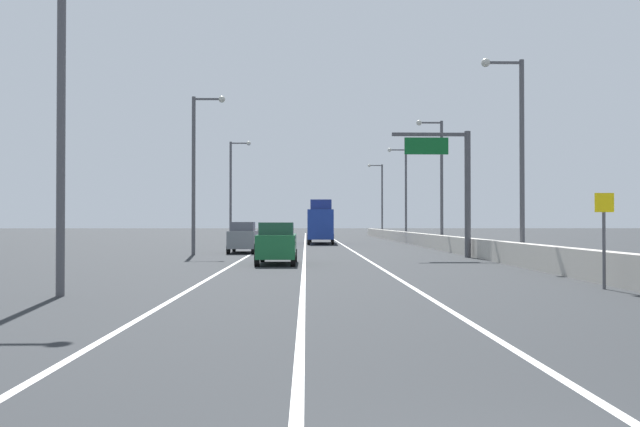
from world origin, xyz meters
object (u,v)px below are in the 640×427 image
(car_gray_1, at_px, (243,237))
(lamp_post_right_third, at_px, (439,175))
(overhead_sign_gantry, at_px, (455,178))
(lamp_post_left_near, at_px, (70,89))
(speed_advisory_sign, at_px, (604,233))
(car_green_0, at_px, (277,243))
(lamp_post_right_second, at_px, (517,146))
(lamp_post_left_mid, at_px, (198,163))
(lamp_post_right_fifth, at_px, (380,195))
(car_red_2, at_px, (315,230))
(lamp_post_right_fourth, at_px, (404,188))
(lamp_post_left_far, at_px, (233,185))
(box_truck, at_px, (321,223))

(car_gray_1, bearing_deg, lamp_post_right_third, 24.78)
(overhead_sign_gantry, xyz_separation_m, lamp_post_left_near, (-15.53, -19.84, 1.14))
(speed_advisory_sign, height_order, car_green_0, speed_advisory_sign)
(lamp_post_right_second, height_order, lamp_post_right_third, same)
(lamp_post_right_third, bearing_deg, lamp_post_left_mid, -151.30)
(lamp_post_right_fifth, distance_m, car_red_2, 10.48)
(overhead_sign_gantry, xyz_separation_m, car_red_2, (-7.60, 53.96, -3.71))
(lamp_post_right_fourth, xyz_separation_m, lamp_post_left_near, (-17.37, -52.46, 0.00))
(lamp_post_right_third, distance_m, lamp_post_left_near, 37.20)
(lamp_post_right_fourth, bearing_deg, speed_advisory_sign, -91.57)
(lamp_post_right_third, xyz_separation_m, lamp_post_left_far, (-17.85, 13.80, 0.00))
(car_gray_1, distance_m, car_red_2, 48.00)
(lamp_post_left_mid, xyz_separation_m, lamp_post_left_far, (-0.33, 23.39, 0.00))
(lamp_post_left_mid, distance_m, box_truck, 24.02)
(car_red_2, bearing_deg, lamp_post_right_third, -77.18)
(speed_advisory_sign, bearing_deg, car_green_0, 131.10)
(lamp_post_left_near, bearing_deg, overhead_sign_gantry, 51.95)
(car_gray_1, bearing_deg, lamp_post_left_near, -95.18)
(overhead_sign_gantry, bearing_deg, lamp_post_right_third, 82.67)
(lamp_post_left_far, relative_size, car_red_2, 2.45)
(car_red_2, bearing_deg, lamp_post_left_far, -107.58)
(lamp_post_left_near, distance_m, lamp_post_left_mid, 23.39)
(lamp_post_left_near, xyz_separation_m, lamp_post_left_mid, (-0.30, 23.39, 0.00))
(lamp_post_right_third, xyz_separation_m, lamp_post_right_fifth, (-0.19, 38.98, 0.00))
(lamp_post_right_fourth, bearing_deg, lamp_post_right_third, -90.43)
(speed_advisory_sign, distance_m, lamp_post_left_mid, 27.53)
(car_gray_1, relative_size, box_truck, 0.51)
(lamp_post_right_fifth, bearing_deg, lamp_post_left_far, -125.05)
(lamp_post_left_far, distance_m, car_gray_1, 21.42)
(car_green_0, bearing_deg, lamp_post_left_far, 100.10)
(lamp_post_right_third, relative_size, car_red_2, 2.45)
(car_red_2, height_order, box_truck, box_truck)
(lamp_post_right_second, xyz_separation_m, car_gray_1, (-14.77, 12.63, -4.82))
(lamp_post_right_second, relative_size, car_gray_1, 2.13)
(lamp_post_left_mid, bearing_deg, lamp_post_left_far, 90.82)
(box_truck, bearing_deg, car_gray_1, -106.57)
(lamp_post_left_near, relative_size, lamp_post_left_far, 1.00)
(lamp_post_left_near, bearing_deg, lamp_post_right_fourth, 71.68)
(lamp_post_right_second, bearing_deg, car_red_2, 98.68)
(speed_advisory_sign, bearing_deg, box_truck, 100.10)
(overhead_sign_gantry, height_order, lamp_post_right_third, lamp_post_right_third)
(speed_advisory_sign, distance_m, car_red_2, 72.69)
(lamp_post_right_fifth, height_order, lamp_post_left_near, same)
(lamp_post_right_fourth, distance_m, box_truck, 12.17)
(overhead_sign_gantry, distance_m, lamp_post_right_third, 13.29)
(overhead_sign_gantry, xyz_separation_m, speed_advisory_sign, (0.44, -18.28, -2.96))
(lamp_post_right_second, relative_size, lamp_post_right_fifth, 1.00)
(lamp_post_left_near, bearing_deg, lamp_post_left_far, 90.77)
(speed_advisory_sign, relative_size, lamp_post_right_second, 0.29)
(lamp_post_left_mid, xyz_separation_m, car_green_0, (5.53, -9.51, -4.84))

